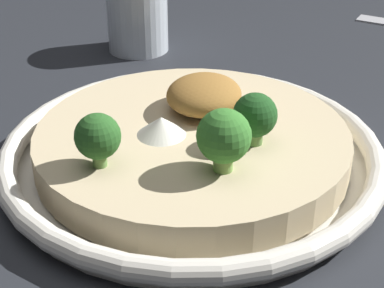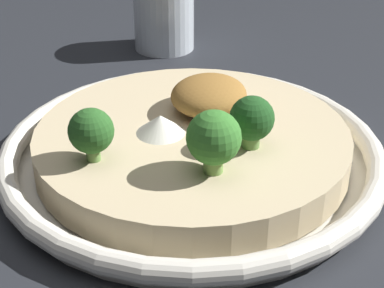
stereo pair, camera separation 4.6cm
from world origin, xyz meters
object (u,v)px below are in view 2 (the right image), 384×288
at_px(broccoli_back, 252,120).
at_px(broccoli_front_right, 91,132).
at_px(risotto_bowl, 192,149).
at_px(broccoli_back_right, 214,139).
at_px(drinking_glass, 164,14).

distance_m(broccoli_back, broccoli_front_right, 0.11).
bearing_deg(risotto_bowl, broccoli_back_right, 35.97).
bearing_deg(risotto_bowl, broccoli_back, 81.21).
xyz_separation_m(broccoli_back, drinking_glass, (-0.24, -0.18, -0.01)).
bearing_deg(broccoli_front_right, broccoli_back, 121.93).
xyz_separation_m(risotto_bowl, broccoli_back_right, (0.05, 0.04, 0.04)).
xyz_separation_m(broccoli_back_right, drinking_glass, (-0.28, -0.17, -0.02)).
xyz_separation_m(broccoli_front_right, drinking_glass, (-0.30, -0.08, -0.01)).
height_order(broccoli_back_right, drinking_glass, drinking_glass).
xyz_separation_m(risotto_bowl, drinking_glass, (-0.23, -0.13, 0.03)).
height_order(broccoli_front_right, broccoli_back_right, broccoli_back_right).
distance_m(risotto_bowl, broccoli_back, 0.06).
bearing_deg(broccoli_back_right, drinking_glass, -149.31).
bearing_deg(broccoli_front_right, drinking_glass, -164.39).
xyz_separation_m(broccoli_front_right, broccoli_back_right, (-0.02, 0.08, 0.00)).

